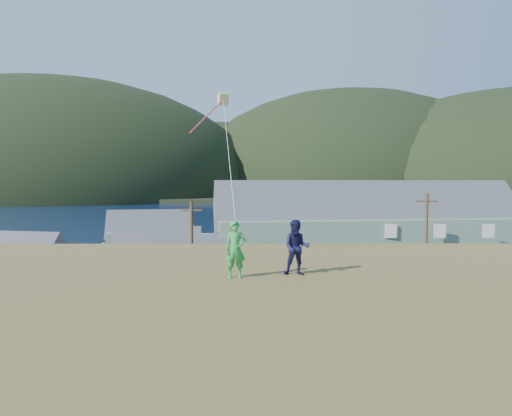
# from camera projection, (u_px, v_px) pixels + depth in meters

# --- Properties ---
(ground) EXTENTS (900.00, 900.00, 0.00)m
(ground) POSITION_uv_depth(u_px,v_px,m) (208.00, 318.00, 33.23)
(ground) COLOR #0A1638
(ground) RESTS_ON ground
(grass_strip) EXTENTS (110.00, 8.00, 0.10)m
(grass_strip) POSITION_uv_depth(u_px,v_px,m) (205.00, 326.00, 31.23)
(grass_strip) COLOR #4C3D19
(grass_strip) RESTS_ON ground
(waterfront_lot) EXTENTS (72.00, 36.00, 0.12)m
(waterfront_lot) POSITION_uv_depth(u_px,v_px,m) (223.00, 272.00, 50.20)
(waterfront_lot) COLOR #28282B
(waterfront_lot) RESTS_ON ground
(wharf) EXTENTS (26.00, 14.00, 0.90)m
(wharf) POSITION_uv_depth(u_px,v_px,m) (195.00, 241.00, 73.10)
(wharf) COLOR gray
(wharf) RESTS_ON ground
(far_shore) EXTENTS (900.00, 320.00, 2.00)m
(far_shore) POSITION_uv_depth(u_px,v_px,m) (249.00, 193.00, 362.61)
(far_shore) COLOR black
(far_shore) RESTS_ON ground
(far_hills) EXTENTS (760.00, 265.00, 143.00)m
(far_hills) POSITION_uv_depth(u_px,v_px,m) (300.00, 193.00, 312.24)
(far_hills) COLOR black
(far_hills) RESTS_ON ground
(lodge) EXTENTS (35.60, 14.09, 12.18)m
(lodge) POSITION_uv_depth(u_px,v_px,m) (369.00, 228.00, 51.39)
(lodge) COLOR gray
(lodge) RESTS_ON waterfront_lot
(shed_teal) EXTENTS (8.95, 7.04, 6.29)m
(shed_teal) POSITION_uv_depth(u_px,v_px,m) (17.00, 262.00, 42.91)
(shed_teal) COLOR #2C675F
(shed_teal) RESTS_ON waterfront_lot
(shed_palegreen_near) EXTENTS (9.42, 6.51, 6.41)m
(shed_palegreen_near) POSITION_uv_depth(u_px,v_px,m) (157.00, 256.00, 46.06)
(shed_palegreen_near) COLOR gray
(shed_palegreen_near) RESTS_ON waterfront_lot
(shed_white) EXTENTS (8.04, 6.07, 5.79)m
(shed_white) POSITION_uv_depth(u_px,v_px,m) (189.00, 262.00, 43.58)
(shed_white) COLOR silver
(shed_white) RESTS_ON waterfront_lot
(shed_palegreen_far) EXTENTS (12.21, 8.39, 7.54)m
(shed_palegreen_far) POSITION_uv_depth(u_px,v_px,m) (150.00, 235.00, 60.43)
(shed_palegreen_far) COLOR gray
(shed_palegreen_far) RESTS_ON waterfront_lot
(utility_poles) EXTENTS (33.92, 0.24, 8.97)m
(utility_poles) POSITION_uv_depth(u_px,v_px,m) (205.00, 255.00, 34.47)
(utility_poles) COLOR #47331E
(utility_poles) RESTS_ON waterfront_lot
(parked_cars) EXTENTS (22.06, 12.85, 1.57)m
(parked_cars) POSITION_uv_depth(u_px,v_px,m) (145.00, 261.00, 52.54)
(parked_cars) COLOR #AA142F
(parked_cars) RESTS_ON waterfront_lot
(kite_flyer_green) EXTENTS (0.66, 0.49, 1.64)m
(kite_flyer_green) POSITION_uv_depth(u_px,v_px,m) (235.00, 250.00, 13.06)
(kite_flyer_green) COLOR green
(kite_flyer_green) RESTS_ON hillside
(kite_flyer_navy) EXTENTS (0.86, 0.71, 1.64)m
(kite_flyer_navy) POSITION_uv_depth(u_px,v_px,m) (297.00, 247.00, 13.47)
(kite_flyer_navy) COLOR #15153C
(kite_flyer_navy) RESTS_ON hillside
(kite_rig) EXTENTS (1.07, 4.44, 9.67)m
(kite_rig) POSITION_uv_depth(u_px,v_px,m) (221.00, 103.00, 20.68)
(kite_rig) COLOR beige
(kite_rig) RESTS_ON ground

